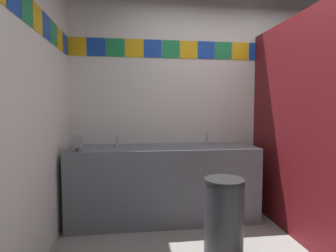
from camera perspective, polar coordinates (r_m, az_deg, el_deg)
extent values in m
cube|color=white|center=(3.53, 12.94, 5.58)|extent=(3.93, 0.08, 2.75)
cube|color=yellow|center=(3.39, -18.72, 15.61)|extent=(0.21, 0.01, 0.21)
cube|color=#1947B7|center=(3.36, -14.92, 15.81)|extent=(0.21, 0.01, 0.21)
cube|color=#1E8C4C|center=(3.34, -11.05, 15.94)|extent=(0.21, 0.01, 0.21)
cube|color=yellow|center=(3.33, -7.15, 16.00)|extent=(0.21, 0.01, 0.21)
cube|color=#1947B7|center=(3.34, -3.25, 15.99)|extent=(0.21, 0.01, 0.21)
cube|color=#1E8C4C|center=(3.36, 0.61, 15.92)|extent=(0.21, 0.01, 0.21)
cube|color=yellow|center=(3.40, 4.40, 15.77)|extent=(0.21, 0.01, 0.21)
cube|color=#1947B7|center=(3.45, 8.08, 15.57)|extent=(0.21, 0.01, 0.21)
cube|color=#1E8C4C|center=(3.51, 11.64, 15.32)|extent=(0.21, 0.01, 0.21)
cube|color=yellow|center=(3.59, 15.05, 15.02)|extent=(0.21, 0.01, 0.21)
cube|color=#1947B7|center=(3.68, 18.30, 14.69)|extent=(0.21, 0.01, 0.21)
cube|color=#1E8C4C|center=(3.77, 21.38, 14.34)|extent=(0.21, 0.01, 0.21)
cube|color=yellow|center=(3.88, 24.29, 13.96)|extent=(0.21, 0.01, 0.21)
cube|color=#1947B7|center=(4.00, 27.03, 13.58)|extent=(0.21, 0.01, 0.21)
cube|color=#1E8C4C|center=(4.12, 29.60, 13.19)|extent=(0.21, 0.01, 0.21)
cube|color=yellow|center=(4.25, 32.01, 12.80)|extent=(0.21, 0.01, 0.21)
cube|color=white|center=(1.91, -31.78, 6.49)|extent=(0.08, 3.05, 2.75)
cube|color=#1E8C4C|center=(2.30, -27.65, 21.13)|extent=(0.01, 0.21, 0.21)
cube|color=yellow|center=(2.49, -25.83, 19.76)|extent=(0.01, 0.21, 0.21)
cube|color=#1947B7|center=(2.70, -24.29, 18.57)|extent=(0.01, 0.21, 0.21)
cube|color=#1E8C4C|center=(2.90, -22.99, 17.54)|extent=(0.01, 0.21, 0.21)
cube|color=yellow|center=(3.10, -21.87, 16.64)|extent=(0.01, 0.21, 0.21)
cube|color=#1947B7|center=(3.31, -20.90, 15.84)|extent=(0.01, 0.21, 0.21)
cube|color=slate|center=(3.11, -0.93, -11.98)|extent=(2.06, 0.59, 0.83)
cube|color=slate|center=(3.30, -1.50, -4.37)|extent=(2.06, 0.03, 0.08)
cylinder|color=white|center=(2.99, -10.77, -5.63)|extent=(0.34, 0.34, 0.10)
cylinder|color=white|center=(3.10, 8.64, -5.25)|extent=(0.34, 0.34, 0.10)
cylinder|color=silver|center=(3.11, -10.64, -3.75)|extent=(0.04, 0.04, 0.05)
cylinder|color=silver|center=(3.05, -10.71, -2.58)|extent=(0.02, 0.06, 0.09)
cylinder|color=silver|center=(3.22, 7.97, -3.45)|extent=(0.04, 0.04, 0.05)
cylinder|color=silver|center=(3.17, 8.22, -2.31)|extent=(0.02, 0.06, 0.09)
cube|color=gray|center=(2.87, -18.55, -3.43)|extent=(0.09, 0.07, 0.16)
cylinder|color=black|center=(2.84, -18.70, -4.75)|extent=(0.02, 0.02, 0.03)
cube|color=maroon|center=(2.96, 24.16, -0.21)|extent=(0.04, 1.51, 2.14)
cylinder|color=white|center=(3.66, 27.85, -13.46)|extent=(0.38, 0.38, 0.40)
torus|color=white|center=(3.61, 27.96, -10.19)|extent=(0.39, 0.39, 0.05)
cube|color=white|center=(3.74, 26.16, -7.20)|extent=(0.34, 0.17, 0.34)
cylinder|color=#333338|center=(2.45, 11.68, -18.95)|extent=(0.33, 0.33, 0.63)
cylinder|color=#262628|center=(2.34, 11.80, -11.33)|extent=(0.34, 0.34, 0.04)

